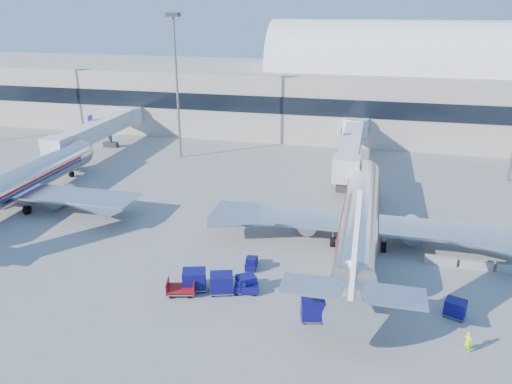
% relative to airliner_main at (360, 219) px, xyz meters
% --- Properties ---
extents(ground, '(260.00, 260.00, 0.00)m').
position_rel_airliner_main_xyz_m(ground, '(-10.00, -4.51, -2.93)').
color(ground, gray).
rests_on(ground, ground).
extents(terminal, '(170.00, 28.15, 21.00)m').
position_rel_airliner_main_xyz_m(terminal, '(-23.60, 51.46, 4.60)').
color(terminal, '#B2AA9E').
rests_on(terminal, ground).
extents(airliner_main, '(32.00, 37.26, 12.07)m').
position_rel_airliner_main_xyz_m(airliner_main, '(0.00, 0.00, 0.00)').
color(airliner_main, silver).
rests_on(airliner_main, ground).
extents(airliner_mid, '(32.00, 37.26, 12.07)m').
position_rel_airliner_main_xyz_m(airliner_mid, '(-42.00, 0.00, 0.00)').
color(airliner_mid, silver).
rests_on(airliner_mid, ground).
extents(jetbridge_near, '(4.40, 27.50, 6.25)m').
position_rel_airliner_main_xyz_m(jetbridge_near, '(-2.40, 26.30, 1.00)').
color(jetbridge_near, silver).
rests_on(jetbridge_near, ground).
extents(jetbridge_mid, '(4.40, 27.50, 6.25)m').
position_rel_airliner_main_xyz_m(jetbridge_mid, '(-44.40, 26.30, 1.00)').
color(jetbridge_mid, silver).
rests_on(jetbridge_mid, ground).
extents(mast_west, '(2.00, 1.20, 22.60)m').
position_rel_airliner_main_xyz_m(mast_west, '(-30.00, 25.49, 11.87)').
color(mast_west, slate).
rests_on(mast_west, ground).
extents(barrier_near, '(3.00, 0.55, 0.90)m').
position_rel_airliner_main_xyz_m(barrier_near, '(8.00, -2.51, -2.48)').
color(barrier_near, '#9E9E96').
rests_on(barrier_near, ground).
extents(barrier_mid, '(3.00, 0.55, 0.90)m').
position_rel_airliner_main_xyz_m(barrier_mid, '(11.30, -2.51, -2.48)').
color(barrier_mid, '#9E9E96').
rests_on(barrier_mid, ground).
extents(tug_lead, '(2.22, 1.37, 1.36)m').
position_rel_airliner_main_xyz_m(tug_lead, '(-9.25, -11.85, -2.31)').
color(tug_lead, '#0C0B54').
rests_on(tug_lead, ground).
extents(tug_right, '(2.29, 1.71, 1.34)m').
position_rel_airliner_main_xyz_m(tug_right, '(0.99, -8.98, -2.31)').
color(tug_right, '#0C0B54').
rests_on(tug_right, ground).
extents(tug_left, '(1.24, 2.17, 1.35)m').
position_rel_airliner_main_xyz_m(tug_left, '(-9.80, -7.50, -2.31)').
color(tug_left, '#0C0B54').
rests_on(tug_left, ground).
extents(cart_train_a, '(2.15, 2.03, 1.51)m').
position_rel_airliner_main_xyz_m(cart_train_a, '(-9.26, -11.52, -2.12)').
color(cart_train_a, '#0C0B54').
rests_on(cart_train_a, ground).
extents(cart_train_b, '(2.48, 2.16, 1.85)m').
position_rel_airliner_main_xyz_m(cart_train_b, '(-11.30, -12.28, -1.94)').
color(cart_train_b, '#0C0B54').
rests_on(cart_train_b, ground).
extents(cart_train_c, '(2.53, 2.20, 1.89)m').
position_rel_airliner_main_xyz_m(cart_train_c, '(-13.83, -12.32, -1.92)').
color(cart_train_c, '#0C0B54').
rests_on(cart_train_c, ground).
extents(cart_solo_near, '(2.30, 1.95, 1.76)m').
position_rel_airliner_main_xyz_m(cart_solo_near, '(-2.95, -14.44, -1.99)').
color(cart_solo_near, '#0C0B54').
rests_on(cart_solo_near, ground).
extents(cart_solo_far, '(2.03, 1.78, 1.49)m').
position_rel_airliner_main_xyz_m(cart_solo_far, '(8.25, -11.27, -2.13)').
color(cart_solo_far, '#0C0B54').
rests_on(cart_solo_far, ground).
extents(cart_open_red, '(2.84, 2.31, 0.67)m').
position_rel_airliner_main_xyz_m(cart_open_red, '(-14.66, -13.33, -2.45)').
color(cart_open_red, slate).
rests_on(cart_open_red, ground).
extents(ramp_worker, '(0.76, 0.73, 1.75)m').
position_rel_airliner_main_xyz_m(ramp_worker, '(8.56, -15.71, -2.05)').
color(ramp_worker, '#A0E017').
rests_on(ramp_worker, ground).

